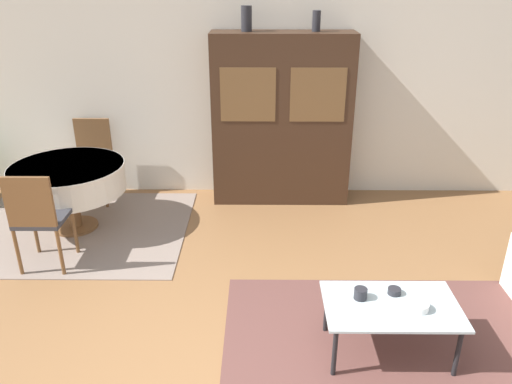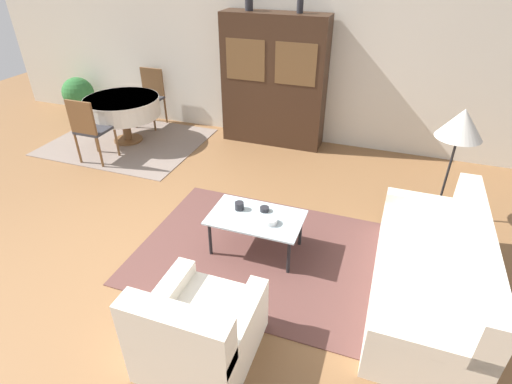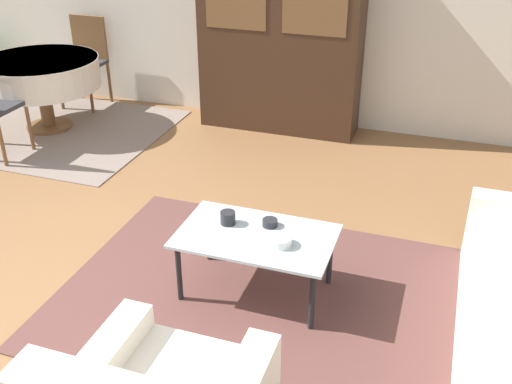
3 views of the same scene
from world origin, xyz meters
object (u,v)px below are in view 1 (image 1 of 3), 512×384
object	(u,v)px
cup	(361,294)
bowl	(419,306)
dining_chair_far	(92,155)
display_cabinet	(282,120)
vase_short	(316,21)
coffee_table	(391,309)
dining_chair_near	(38,215)
bowl_small	(394,291)
vase_tall	(246,19)
dining_table	(68,178)

from	to	relation	value
cup	bowl	world-z (taller)	cup
dining_chair_far	cup	size ratio (longest dim) A/B	10.22
display_cabinet	vase_short	xyz separation A→B (m)	(0.36, 0.00, 1.13)
coffee_table	dining_chair_far	world-z (taller)	dining_chair_far
dining_chair_near	bowl_small	distance (m)	3.26
display_cabinet	bowl	size ratio (longest dim) A/B	14.50
dining_chair_near	vase_tall	size ratio (longest dim) A/B	3.67
display_cabinet	vase_tall	distance (m)	1.23
bowl_small	dining_table	bearing A→B (deg)	149.15
cup	display_cabinet	bearing A→B (deg)	100.09
coffee_table	cup	size ratio (longest dim) A/B	10.06
dining_chair_near	bowl_small	world-z (taller)	dining_chair_near
dining_chair_far	vase_short	distance (m)	3.13
dining_chair_far	bowl_small	xyz separation A→B (m)	(3.10, -2.68, -0.12)
display_cabinet	dining_table	xyz separation A→B (m)	(-2.34, -0.85, -0.42)
coffee_table	vase_tall	bearing A→B (deg)	111.61
cup	bowl_small	distance (m)	0.27
bowl	vase_tall	size ratio (longest dim) A/B	0.52
bowl_small	dining_chair_far	bearing A→B (deg)	139.14
dining_chair_near	cup	xyz separation A→B (m)	(2.83, -1.08, -0.10)
coffee_table	bowl	world-z (taller)	bowl
dining_chair_far	bowl_small	world-z (taller)	dining_chair_far
bowl_small	vase_short	world-z (taller)	vase_short
cup	vase_short	size ratio (longest dim) A/B	0.44
dining_table	dining_chair_near	distance (m)	0.83
dining_chair_near	dining_chair_far	distance (m)	1.66
coffee_table	bowl_small	xyz separation A→B (m)	(0.05, 0.13, 0.07)
dining_table	bowl_small	size ratio (longest dim) A/B	12.28
dining_chair_far	bowl	bearing A→B (deg)	138.32
dining_table	cup	xyz separation A→B (m)	(2.83, -1.91, -0.12)
vase_tall	vase_short	bearing A→B (deg)	0.00
display_cabinet	bowl_small	distance (m)	2.86
coffee_table	dining_chair_near	xyz separation A→B (m)	(-3.05, 1.15, 0.18)
display_cabinet	dining_chair_near	size ratio (longest dim) A/B	2.04
coffee_table	vase_tall	size ratio (longest dim) A/B	3.61
dining_table	bowl_small	xyz separation A→B (m)	(3.10, -1.85, -0.14)
bowl_small	bowl	bearing A→B (deg)	-56.30
coffee_table	vase_short	xyz separation A→B (m)	(-0.34, 2.83, 1.76)
display_cabinet	bowl	distance (m)	3.07
bowl	bowl_small	xyz separation A→B (m)	(-0.13, 0.19, -0.01)
dining_table	cup	size ratio (longest dim) A/B	12.36
dining_table	vase_short	xyz separation A→B (m)	(2.70, 0.85, 1.55)
dining_chair_far	coffee_table	bearing A→B (deg)	137.31
dining_chair_far	vase_short	xyz separation A→B (m)	(2.70, 0.02, 1.58)
dining_table	bowl	world-z (taller)	dining_table
dining_table	vase_short	distance (m)	3.23
display_cabinet	dining_chair_far	world-z (taller)	display_cabinet
bowl_small	vase_short	bearing A→B (deg)	98.31
vase_tall	bowl	bearing A→B (deg)	-65.80
bowl	dining_chair_far	bearing A→B (deg)	138.32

